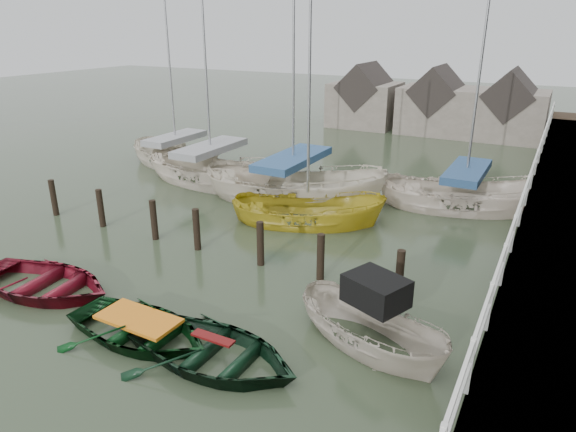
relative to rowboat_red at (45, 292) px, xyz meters
The scene contains 13 objects.
ground 3.39m from the rowboat_red, 22.16° to the left, with size 120.00×120.00×0.00m, color #2B3723.
pier 16.94m from the rowboat_red, 41.79° to the left, with size 3.04×32.00×2.70m.
mooring_pilings 4.76m from the rowboat_red, 64.64° to the left, with size 13.72×0.22×1.80m.
far_sheds 27.63m from the rowboat_red, 81.71° to the left, with size 14.00×4.08×4.39m.
rowboat_red is the anchor object (origin of this frame).
rowboat_green 3.91m from the rowboat_red, ahead, with size 2.70×3.79×0.78m, color black.
rowboat_dkgreen 5.97m from the rowboat_red, ahead, with size 2.89×4.05×0.84m, color black.
motorboat 8.92m from the rowboat_red, 11.96° to the left, with size 4.39×2.97×2.45m.
sailboat_a 10.69m from the rowboat_red, 100.93° to the left, with size 7.56×3.67×11.46m.
sailboat_b 10.42m from the rowboat_red, 76.76° to the left, with size 8.17×4.27×11.47m.
sailboat_c 9.04m from the rowboat_red, 63.26° to the left, with size 6.05×3.97×10.86m.
sailboat_d 15.24m from the rowboat_red, 54.62° to the left, with size 7.05×4.07×11.73m.
sailboat_e 13.13m from the rowboat_red, 113.84° to the left, with size 6.95×4.21×9.40m.
Camera 1 is at (8.64, -9.09, 6.94)m, focal length 32.00 mm.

